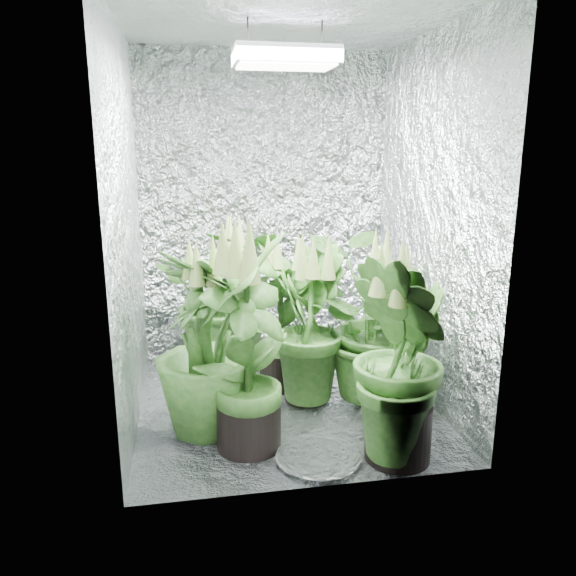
% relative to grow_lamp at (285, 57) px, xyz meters
% --- Properties ---
extents(ground, '(1.60, 1.60, 0.00)m').
position_rel_grow_lamp_xyz_m(ground, '(0.00, 0.00, -1.83)').
color(ground, silver).
rests_on(ground, ground).
extents(walls, '(1.62, 1.62, 2.00)m').
position_rel_grow_lamp_xyz_m(walls, '(0.00, 0.00, -0.83)').
color(walls, silver).
rests_on(walls, ground).
extents(ceiling, '(1.60, 1.60, 0.01)m').
position_rel_grow_lamp_xyz_m(ceiling, '(0.00, 0.00, 0.17)').
color(ceiling, silver).
rests_on(ceiling, walls).
extents(grow_lamp, '(0.50, 0.30, 0.22)m').
position_rel_grow_lamp_xyz_m(grow_lamp, '(0.00, 0.00, 0.00)').
color(grow_lamp, gray).
rests_on(grow_lamp, ceiling).
extents(plant_a, '(0.93, 0.93, 1.00)m').
position_rel_grow_lamp_xyz_m(plant_a, '(-0.28, 0.64, -1.35)').
color(plant_a, black).
rests_on(plant_a, ground).
extents(plant_b, '(0.62, 0.62, 0.95)m').
position_rel_grow_lamp_xyz_m(plant_b, '(0.01, 0.25, -1.39)').
color(plant_b, black).
rests_on(plant_b, ground).
extents(plant_c, '(0.49, 0.49, 0.96)m').
position_rel_grow_lamp_xyz_m(plant_c, '(0.13, 0.05, -1.39)').
color(plant_c, black).
rests_on(plant_c, ground).
extents(plant_d, '(0.72, 0.72, 1.01)m').
position_rel_grow_lamp_xyz_m(plant_d, '(-0.44, -0.24, -1.36)').
color(plant_d, black).
rests_on(plant_d, ground).
extents(plant_e, '(0.81, 0.81, 0.98)m').
position_rel_grow_lamp_xyz_m(plant_e, '(0.50, -0.04, -1.36)').
color(plant_e, black).
rests_on(plant_e, ground).
extents(plant_f, '(0.64, 0.64, 1.12)m').
position_rel_grow_lamp_xyz_m(plant_f, '(-0.25, -0.42, -1.32)').
color(plant_f, black).
rests_on(plant_f, ground).
extents(plant_g, '(0.54, 0.54, 1.05)m').
position_rel_grow_lamp_xyz_m(plant_g, '(0.41, -0.64, -1.35)').
color(plant_g, black).
rests_on(plant_g, ground).
extents(circulation_fan, '(0.16, 0.31, 0.35)m').
position_rel_grow_lamp_xyz_m(circulation_fan, '(0.60, 0.23, -1.68)').
color(circulation_fan, black).
rests_on(circulation_fan, ground).
extents(plant_label, '(0.05, 0.04, 0.07)m').
position_rel_grow_lamp_xyz_m(plant_label, '(0.48, -0.67, -1.53)').
color(plant_label, white).
rests_on(plant_label, plant_g).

